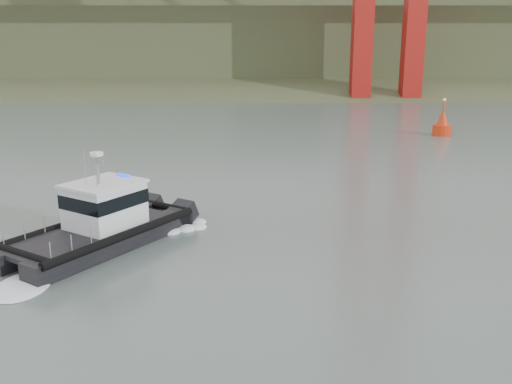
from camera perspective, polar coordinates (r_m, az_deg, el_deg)
ground at (r=19.21m, az=-3.91°, el=-14.64°), size 400.00×400.00×0.00m
headlands at (r=142.17m, az=-0.69°, el=14.08°), size 500.00×105.36×27.12m
patrol_boat at (r=27.90m, az=-15.23°, el=-2.88°), size 8.16×9.91×4.65m
nav_buoy at (r=61.18m, az=18.14°, el=6.38°), size 1.91×1.91×3.97m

